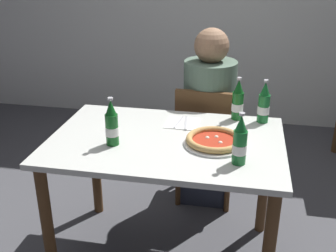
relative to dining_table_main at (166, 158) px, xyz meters
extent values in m
cube|color=silver|center=(0.00, 0.00, 0.10)|extent=(1.20, 0.80, 0.03)
cylinder|color=brown|center=(-0.54, -0.34, -0.28)|extent=(0.06, 0.06, 0.72)
cylinder|color=brown|center=(-0.54, 0.34, -0.28)|extent=(0.06, 0.06, 0.72)
cylinder|color=brown|center=(0.54, 0.34, -0.28)|extent=(0.06, 0.06, 0.72)
cube|color=brown|center=(0.16, 0.68, -0.21)|extent=(0.42, 0.42, 0.04)
cube|color=brown|center=(0.15, 0.50, 0.01)|extent=(0.38, 0.06, 0.40)
cylinder|color=brown|center=(0.34, 0.84, -0.43)|extent=(0.04, 0.04, 0.41)
cylinder|color=brown|center=(0.00, 0.86, -0.43)|extent=(0.04, 0.04, 0.41)
cylinder|color=brown|center=(0.32, 0.50, -0.43)|extent=(0.04, 0.04, 0.41)
cylinder|color=brown|center=(-0.02, 0.52, -0.43)|extent=(0.04, 0.04, 0.41)
cube|color=#2D3342|center=(0.16, 0.66, -0.41)|extent=(0.32, 0.28, 0.45)
cylinder|color=slate|center=(0.16, 0.66, 0.09)|extent=(0.34, 0.34, 0.55)
sphere|color=#9E7556|center=(0.16, 0.66, 0.46)|extent=(0.22, 0.22, 0.22)
cylinder|color=white|center=(0.25, -0.02, 0.12)|extent=(0.31, 0.31, 0.01)
cylinder|color=#AD2D19|center=(0.25, -0.02, 0.13)|extent=(0.22, 0.22, 0.01)
torus|color=tan|center=(0.25, -0.02, 0.14)|extent=(0.28, 0.28, 0.03)
sphere|color=silver|center=(0.21, 0.01, 0.13)|extent=(0.02, 0.02, 0.02)
sphere|color=silver|center=(0.28, -0.04, 0.13)|extent=(0.02, 0.02, 0.02)
sphere|color=silver|center=(0.26, 0.02, 0.13)|extent=(0.02, 0.02, 0.02)
cylinder|color=#14591E|center=(0.35, 0.34, 0.19)|extent=(0.06, 0.06, 0.16)
cone|color=#14591E|center=(0.35, 0.34, 0.31)|extent=(0.05, 0.05, 0.07)
cylinder|color=#B7B7BC|center=(0.35, 0.34, 0.36)|extent=(0.03, 0.03, 0.01)
cylinder|color=white|center=(0.35, 0.34, 0.19)|extent=(0.07, 0.07, 0.04)
cylinder|color=#196B2D|center=(0.49, 0.33, 0.19)|extent=(0.06, 0.06, 0.16)
cone|color=#196B2D|center=(0.49, 0.33, 0.31)|extent=(0.05, 0.05, 0.07)
cylinder|color=#B7B7BC|center=(0.49, 0.33, 0.36)|extent=(0.03, 0.03, 0.01)
cylinder|color=white|center=(0.49, 0.33, 0.19)|extent=(0.07, 0.07, 0.04)
cylinder|color=#196B2D|center=(0.38, -0.19, 0.19)|extent=(0.06, 0.06, 0.16)
cone|color=#196B2D|center=(0.38, -0.19, 0.31)|extent=(0.05, 0.05, 0.07)
cylinder|color=#B7B7BC|center=(0.38, -0.19, 0.36)|extent=(0.03, 0.03, 0.01)
cylinder|color=white|center=(0.38, -0.19, 0.19)|extent=(0.07, 0.07, 0.04)
cylinder|color=#14591E|center=(-0.25, -0.11, 0.19)|extent=(0.06, 0.06, 0.16)
cone|color=#14591E|center=(-0.25, -0.11, 0.31)|extent=(0.05, 0.05, 0.07)
cylinder|color=#B7B7BC|center=(-0.25, -0.11, 0.36)|extent=(0.03, 0.03, 0.01)
cylinder|color=white|center=(-0.25, -0.11, 0.19)|extent=(0.07, 0.07, 0.04)
cube|color=white|center=(0.05, 0.22, 0.12)|extent=(0.18, 0.18, 0.00)
cube|color=silver|center=(0.07, 0.22, 0.12)|extent=(0.04, 0.19, 0.00)
cube|color=silver|center=(0.03, 0.22, 0.12)|extent=(0.03, 0.17, 0.00)
camera|label=1|loc=(0.37, -1.87, 1.01)|focal=43.57mm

